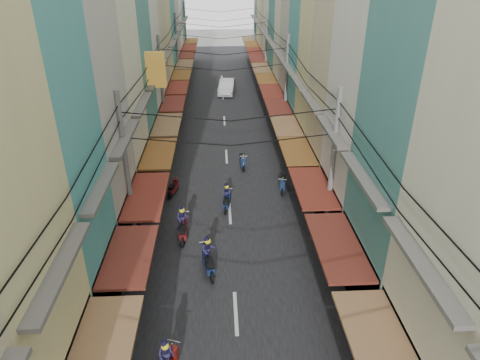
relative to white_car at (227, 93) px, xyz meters
name	(u,v)px	position (x,y,z in m)	size (l,w,h in m)	color
ground	(234,281)	(-0.47, -31.10, 0.00)	(160.00, 160.00, 0.00)	slate
road	(225,129)	(-0.47, -11.10, 0.01)	(10.00, 80.00, 0.02)	black
sidewalk_left	(150,130)	(-6.97, -11.10, 0.03)	(3.00, 80.00, 0.06)	gray
sidewalk_right	(298,127)	(6.03, -11.10, 0.03)	(3.00, 80.00, 0.06)	gray
building_row_left	(109,15)	(-8.39, -14.54, 9.78)	(7.80, 67.67, 23.70)	silver
building_row_right	(335,19)	(7.44, -14.66, 9.41)	(7.80, 68.98, 22.59)	teal
utility_poles	(225,65)	(-0.47, -16.09, 6.59)	(10.20, 66.13, 8.20)	slate
white_car	(227,93)	(0.00, 0.00, 0.00)	(5.34, 2.09, 1.88)	silver
bicycle	(359,267)	(5.58, -30.39, 0.00)	(0.58, 1.54, 1.06)	black
moving_scooters	(211,230)	(-1.56, -27.69, 0.55)	(7.25, 18.96, 1.99)	black
parked_scooters	(363,330)	(4.36, -34.71, 0.48)	(12.91, 12.58, 1.01)	black
pedestrians	(146,254)	(-4.50, -30.22, 1.04)	(12.38, 21.16, 2.21)	black
traffic_sign	(338,235)	(4.31, -30.57, 2.03)	(0.10, 0.61, 2.80)	slate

